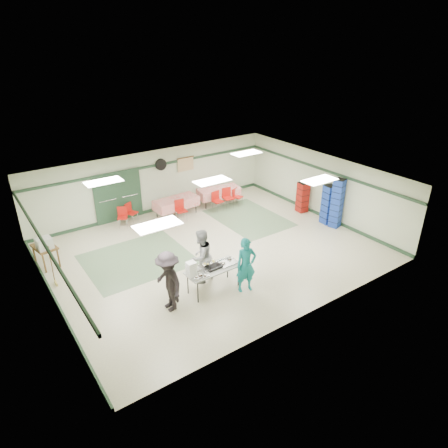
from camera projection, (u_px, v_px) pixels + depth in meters
floor at (213, 251)px, 14.46m from camera, size 11.00×11.00×0.00m
ceiling at (212, 180)px, 13.29m from camera, size 11.00×11.00×0.00m
wall_back at (155, 181)px, 17.20m from camera, size 11.00×0.00×11.00m
wall_front at (306, 275)px, 10.55m from camera, size 11.00×0.00×11.00m
wall_left at (47, 265)px, 11.04m from camera, size 0.00×9.00×9.00m
wall_right at (322, 185)px, 16.71m from camera, size 0.00×9.00×9.00m
trim_back at (154, 166)px, 16.87m from camera, size 11.00×0.06×0.10m
baseboard_back at (158, 209)px, 17.74m from camera, size 11.00×0.06×0.12m
trim_left at (43, 242)px, 10.75m from camera, size 0.06×9.00×0.10m
baseboard_left at (57, 302)px, 11.62m from camera, size 0.06×9.00×0.12m
trim_right at (323, 170)px, 16.39m from camera, size 0.06×9.00×0.10m
baseboard_right at (318, 214)px, 17.25m from camera, size 0.06×9.00×0.12m
green_patch_a at (137, 259)px, 13.91m from camera, size 3.50×3.00×0.01m
green_patch_b at (248, 218)px, 17.01m from camera, size 2.50×3.50×0.01m
double_door_left at (107, 199)px, 16.15m from camera, size 0.90×0.06×2.10m
double_door_right at (129, 194)px, 16.64m from camera, size 0.90×0.06×2.10m
door_frame at (118, 197)px, 16.38m from camera, size 2.00×0.03×2.15m
wall_fan at (161, 165)px, 17.00m from camera, size 0.50×0.10×0.50m
scroll_banner at (186, 164)px, 17.71m from camera, size 0.80×0.02×0.60m
serving_table at (213, 270)px, 12.00m from camera, size 1.73×0.73×0.76m
sheet_tray_right at (227, 263)px, 12.24m from camera, size 0.60×0.46×0.02m
sheet_tray_mid at (210, 266)px, 12.07m from camera, size 0.61×0.47×0.02m
sheet_tray_left at (198, 276)px, 11.57m from camera, size 0.58×0.44×0.02m
baking_pan at (214, 267)px, 11.96m from camera, size 0.50×0.32×0.08m
foam_box_stack at (191, 269)px, 11.47m from camera, size 0.27×0.24×0.48m
volunteer_teal at (246, 265)px, 11.92m from camera, size 0.72×0.56×1.75m
volunteer_grey at (201, 256)px, 12.36m from camera, size 1.03×0.90×1.77m
volunteer_dark at (168, 282)px, 11.06m from camera, size 0.68×1.18×1.83m
dining_table_a at (219, 192)px, 18.17m from camera, size 1.99×1.12×0.77m
dining_table_b at (176, 203)px, 17.04m from camera, size 1.95×0.97×0.77m
chair_a at (227, 196)px, 17.80m from camera, size 0.48×0.48×0.91m
chair_b at (217, 199)px, 17.51m from camera, size 0.43×0.43×0.88m
chair_c at (236, 195)px, 18.08m from camera, size 0.48×0.48×0.79m
chair_d at (180, 208)px, 16.57m from camera, size 0.46×0.46×0.90m
chair_loose_a at (130, 211)px, 16.43m from camera, size 0.53×0.53×0.84m
chair_loose_b at (122, 215)px, 16.07m from camera, size 0.51×0.51×0.83m
crate_stack_blue_a at (328, 204)px, 16.22m from camera, size 0.46×0.46×1.65m
crate_stack_red at (303, 197)px, 17.34m from camera, size 0.46×0.46×1.34m
crate_stack_blue_b at (337, 203)px, 15.81m from camera, size 0.48×0.48×2.04m
printer_table at (45, 249)px, 13.27m from camera, size 0.76×1.03×0.74m
office_printer at (44, 243)px, 13.02m from camera, size 0.53×0.48×0.37m
broom at (52, 264)px, 12.25m from camera, size 0.04×0.22×1.38m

